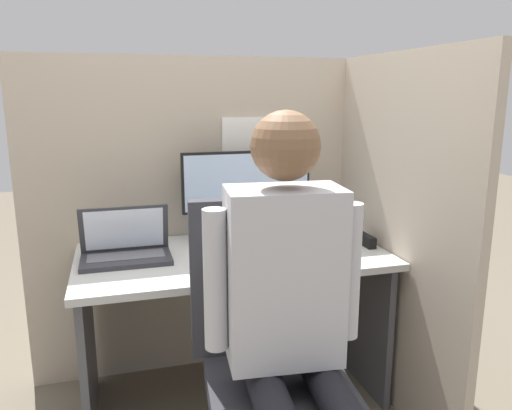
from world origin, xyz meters
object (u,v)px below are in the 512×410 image
(paper_box, at_px, (247,231))
(carrot_toy, at_px, (225,263))
(person, at_px, (292,308))
(office_chair, at_px, (270,357))
(monitor, at_px, (247,184))
(laptop, at_px, (126,250))
(stapler, at_px, (366,240))

(paper_box, height_order, carrot_toy, paper_box)
(carrot_toy, xyz_separation_m, person, (0.07, -0.59, 0.06))
(office_chair, distance_m, person, 0.30)
(office_chair, bearing_deg, monitor, 80.17)
(carrot_toy, distance_m, office_chair, 0.47)
(monitor, relative_size, laptop, 1.69)
(person, bearing_deg, monitor, 82.68)
(carrot_toy, bearing_deg, person, -83.09)
(stapler, bearing_deg, person, -131.10)
(paper_box, height_order, stapler, paper_box)
(monitor, xyz_separation_m, person, (-0.13, -0.98, -0.18))
(paper_box, xyz_separation_m, person, (-0.13, -0.98, 0.04))
(paper_box, relative_size, monitor, 0.53)
(person, bearing_deg, stapler, 48.90)
(carrot_toy, distance_m, person, 0.60)
(carrot_toy, height_order, person, person)
(paper_box, distance_m, laptop, 0.60)
(laptop, height_order, carrot_toy, laptop)
(monitor, height_order, laptop, monitor)
(stapler, height_order, carrot_toy, stapler)
(person, bearing_deg, carrot_toy, 96.91)
(stapler, bearing_deg, office_chair, -139.34)
(monitor, relative_size, person, 0.46)
(stapler, relative_size, office_chair, 0.13)
(monitor, height_order, person, person)
(monitor, height_order, stapler, monitor)
(laptop, relative_size, person, 0.27)
(stapler, height_order, person, person)
(monitor, height_order, carrot_toy, monitor)
(office_chair, relative_size, person, 0.77)
(paper_box, bearing_deg, stapler, -28.62)
(monitor, distance_m, person, 1.01)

